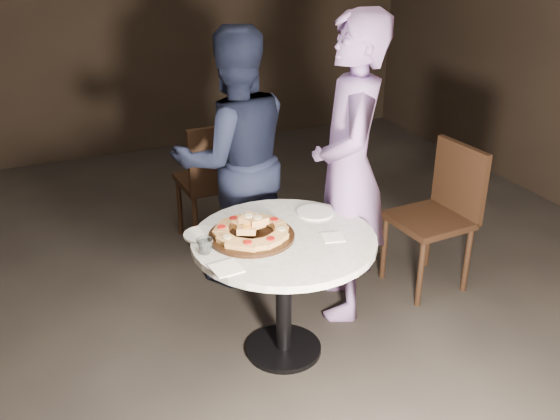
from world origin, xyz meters
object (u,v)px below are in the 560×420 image
at_px(table, 284,260).
at_px(diner_teal, 349,171).
at_px(chair_far, 215,176).
at_px(focaccia_pile, 251,229).
at_px(diner_navy, 235,159).
at_px(serving_board, 251,236).
at_px(water_glass, 205,246).
at_px(chair_right, 442,207).

distance_m(table, diner_teal, 0.67).
bearing_deg(chair_far, focaccia_pile, 78.53).
bearing_deg(diner_navy, focaccia_pile, 78.15).
xyz_separation_m(serving_board, focaccia_pile, (-0.00, 0.00, 0.04)).
xyz_separation_m(serving_board, chair_far, (0.21, 1.27, -0.18)).
relative_size(water_glass, chair_right, 0.09).
bearing_deg(water_glass, chair_right, 9.83).
distance_m(focaccia_pile, chair_right, 1.40).
bearing_deg(water_glass, serving_board, 12.86).
bearing_deg(serving_board, water_glass, -167.14).
height_order(chair_far, chair_right, chair_far).
relative_size(focaccia_pile, water_glass, 4.83).
bearing_deg(table, water_glass, -179.98).
relative_size(serving_board, chair_far, 0.47).
bearing_deg(chair_right, table, -80.77).
relative_size(diner_navy, diner_teal, 0.92).
relative_size(table, serving_board, 2.17).
bearing_deg(chair_far, diner_navy, 87.67).
height_order(chair_right, diner_teal, diner_teal).
relative_size(focaccia_pile, chair_right, 0.42).
distance_m(chair_far, diner_teal, 1.20).
bearing_deg(water_glass, table, 0.02).
xyz_separation_m(water_glass, chair_right, (1.62, 0.28, -0.21)).
distance_m(serving_board, focaccia_pile, 0.04).
relative_size(serving_board, focaccia_pile, 1.12).
height_order(table, water_glass, water_glass).
relative_size(serving_board, diner_teal, 0.25).
xyz_separation_m(focaccia_pile, diner_teal, (0.68, 0.21, 0.13)).
xyz_separation_m(table, diner_teal, (0.52, 0.27, 0.31)).
relative_size(serving_board, water_glass, 5.41).
bearing_deg(serving_board, diner_navy, 75.71).
bearing_deg(chair_right, focaccia_pile, -84.72).
xyz_separation_m(water_glass, chair_far, (0.48, 1.33, -0.21)).
height_order(chair_right, diner_navy, diner_navy).
distance_m(diner_navy, diner_teal, 0.77).
distance_m(chair_right, diner_navy, 1.33).
bearing_deg(diner_navy, chair_far, -87.92).
relative_size(chair_right, diner_teal, 0.52).
distance_m(water_glass, diner_navy, 1.01).
distance_m(focaccia_pile, water_glass, 0.27).
bearing_deg(serving_board, diner_teal, 17.65).
xyz_separation_m(chair_far, chair_right, (1.15, -1.05, -0.01)).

